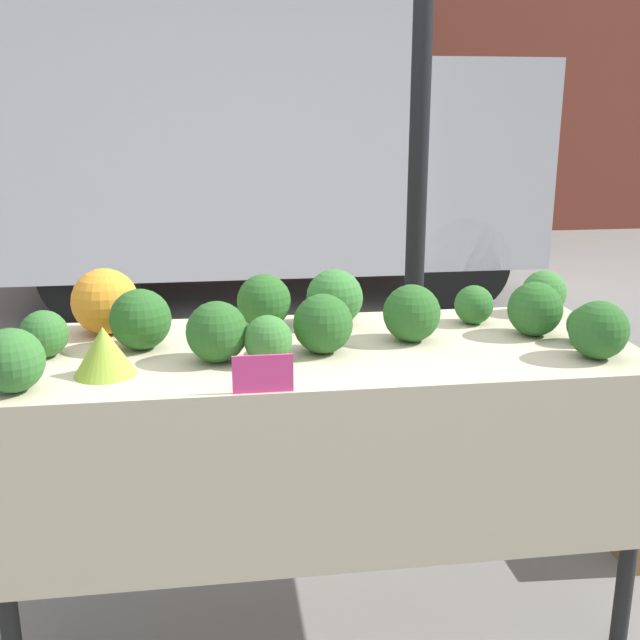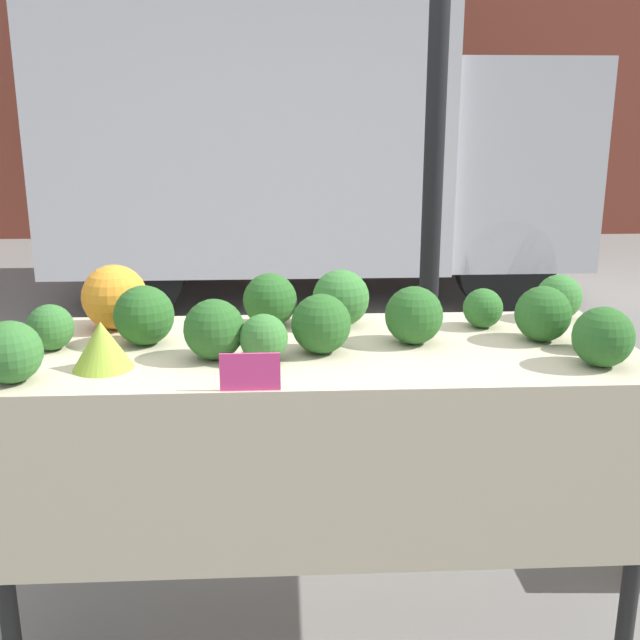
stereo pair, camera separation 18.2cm
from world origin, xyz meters
name	(u,v)px [view 1 (the left image)]	position (x,y,z in m)	size (l,w,h in m)	color
ground_plane	(320,607)	(0.00, 0.00, 0.00)	(40.00, 40.00, 0.00)	gray
tent_pole	(418,162)	(0.42, 0.53, 1.38)	(0.07, 0.07, 2.76)	black
parked_truck	(253,135)	(0.06, 4.50, 1.37)	(4.30, 2.11, 2.58)	silver
market_table	(323,394)	(0.00, -0.06, 0.76)	(1.84, 0.73, 0.89)	beige
orange_cauliflower	(105,301)	(-0.63, 0.23, 0.99)	(0.20, 0.20, 0.20)	orange
romanesco_head	(104,351)	(-0.59, -0.17, 0.95)	(0.16, 0.16, 0.13)	#93B238
broccoli_head_0	(335,298)	(0.08, 0.22, 0.98)	(0.18, 0.18, 0.18)	#387533
broccoli_head_1	(412,313)	(0.28, 0.02, 0.97)	(0.17, 0.17, 0.17)	#285B23
broccoli_head_2	(44,334)	(-0.77, 0.01, 0.95)	(0.13, 0.13, 0.13)	#336B2D
broccoli_head_3	(599,330)	(0.75, -0.22, 0.97)	(0.16, 0.16, 0.16)	#285B23
broccoli_head_4	(11,361)	(-0.79, -0.26, 0.97)	(0.16, 0.16, 0.16)	#336B2D
broccoli_head_5	(217,332)	(-0.30, -0.10, 0.97)	(0.17, 0.17, 0.17)	#285B23
broccoli_head_6	(323,324)	(0.00, -0.06, 0.97)	(0.17, 0.17, 0.17)	#285B23
broccoli_head_7	(586,325)	(0.78, -0.08, 0.94)	(0.11, 0.11, 0.11)	#2D6628
broccoli_head_8	(474,305)	(0.53, 0.18, 0.95)	(0.13, 0.13, 0.13)	#2D6628
broccoli_head_9	(544,292)	(0.80, 0.26, 0.96)	(0.15, 0.15, 0.15)	#387533
broccoli_head_10	(264,301)	(-0.15, 0.23, 0.97)	(0.17, 0.17, 0.17)	#285B23
broccoli_head_11	(535,309)	(0.67, 0.02, 0.97)	(0.17, 0.17, 0.17)	#285B23
broccoli_head_12	(141,319)	(-0.51, 0.05, 0.97)	(0.18, 0.18, 0.18)	#285B23
broccoli_head_13	(268,339)	(-0.16, -0.13, 0.95)	(0.13, 0.13, 0.13)	#387533
price_sign	(263,374)	(-0.19, -0.35, 0.93)	(0.15, 0.01, 0.10)	#E53D84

